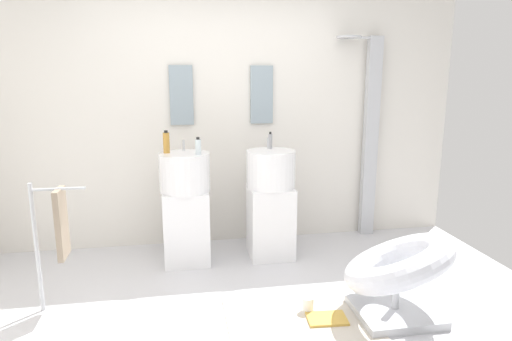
{
  "coord_description": "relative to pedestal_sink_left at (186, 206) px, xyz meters",
  "views": [
    {
      "loc": [
        -0.43,
        -2.73,
        1.67
      ],
      "look_at": [
        0.15,
        0.55,
        0.95
      ],
      "focal_mm": 31.02,
      "sensor_mm": 36.0,
      "label": 1
    }
  ],
  "objects": [
    {
      "name": "towel_rack",
      "position": [
        -0.9,
        -0.7,
        0.1
      ],
      "size": [
        0.37,
        0.22,
        0.95
      ],
      "color": "#B7BABF",
      "rests_on": "ground_plane"
    },
    {
      "name": "soap_bottle_grey",
      "position": [
        0.79,
        0.12,
        0.55
      ],
      "size": [
        0.04,
        0.04,
        0.16
      ],
      "color": "#99999E",
      "rests_on": "pedestal_sink_right"
    },
    {
      "name": "pedestal_sink_left",
      "position": [
        0.0,
        0.0,
        0.0
      ],
      "size": [
        0.45,
        0.45,
        1.1
      ],
      "color": "white",
      "rests_on": "ground_plane"
    },
    {
      "name": "vanity_mirror_left",
      "position": [
        0.0,
        0.46,
        0.96
      ],
      "size": [
        0.22,
        0.03,
        0.56
      ],
      "primitive_type": "cube",
      "color": "#8C9EA8"
    },
    {
      "name": "coffee_mug",
      "position": [
        0.83,
        -1.07,
        -0.46
      ],
      "size": [
        0.08,
        0.08,
        0.11
      ],
      "primitive_type": "cylinder",
      "color": "white",
      "rests_on": "area_rug"
    },
    {
      "name": "shower_column",
      "position": [
        1.9,
        0.41,
        0.55
      ],
      "size": [
        0.49,
        0.24,
        2.05
      ],
      "color": "#B7BABF",
      "rests_on": "ground_plane"
    },
    {
      "name": "soap_bottle_clear",
      "position": [
        0.12,
        -0.09,
        0.55
      ],
      "size": [
        0.05,
        0.05,
        0.15
      ],
      "color": "silver",
      "rests_on": "pedestal_sink_left"
    },
    {
      "name": "lounge_chair",
      "position": [
        1.42,
        -1.21,
        -0.18
      ],
      "size": [
        1.1,
        1.1,
        0.65
      ],
      "color": "#B7BABF",
      "rests_on": "ground_plane"
    },
    {
      "name": "rear_partition",
      "position": [
        0.39,
        0.53,
        0.77
      ],
      "size": [
        4.8,
        0.1,
        2.6
      ],
      "primitive_type": "cube",
      "color": "silver",
      "rests_on": "ground_plane"
    },
    {
      "name": "vanity_mirror_right",
      "position": [
        0.78,
        0.46,
        0.96
      ],
      "size": [
        0.22,
        0.03,
        0.56
      ],
      "primitive_type": "cube",
      "color": "#8C9EA8"
    },
    {
      "name": "area_rug",
      "position": [
        0.74,
        -1.12,
        -0.52
      ],
      "size": [
        1.01,
        0.82,
        0.01
      ],
      "primitive_type": "cube",
      "color": "beige",
      "rests_on": "ground_plane"
    },
    {
      "name": "ground_plane",
      "position": [
        0.39,
        -1.12,
        -0.55
      ],
      "size": [
        4.8,
        3.6,
        0.04
      ],
      "primitive_type": "cube",
      "color": "silver"
    },
    {
      "name": "magazine_ochre",
      "position": [
        0.93,
        -1.2,
        -0.51
      ],
      "size": [
        0.29,
        0.21,
        0.02
      ],
      "primitive_type": "cube",
      "rotation": [
        0.0,
        0.0,
        -0.08
      ],
      "color": "gold",
      "rests_on": "area_rug"
    },
    {
      "name": "pedestal_sink_right",
      "position": [
        0.78,
        0.0,
        0.0
      ],
      "size": [
        0.45,
        0.45,
        1.1
      ],
      "color": "white",
      "rests_on": "ground_plane"
    },
    {
      "name": "soap_bottle_amber",
      "position": [
        -0.15,
        0.04,
        0.57
      ],
      "size": [
        0.06,
        0.06,
        0.2
      ],
      "color": "#C68C38",
      "rests_on": "pedestal_sink_left"
    }
  ]
}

